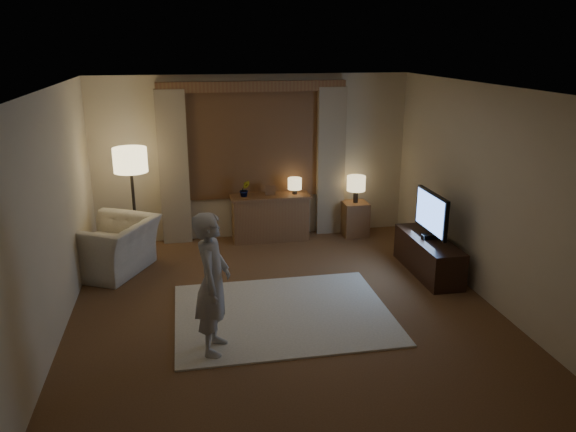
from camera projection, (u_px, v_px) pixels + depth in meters
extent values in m
cube|color=brown|center=(285.00, 310.00, 6.74)|extent=(5.00, 5.50, 0.02)
cube|color=silver|center=(284.00, 87.00, 5.96)|extent=(5.00, 5.50, 0.02)
cube|color=beige|center=(253.00, 158.00, 8.94)|extent=(5.00, 0.02, 2.60)
cube|color=beige|center=(358.00, 318.00, 3.76)|extent=(5.00, 0.02, 2.60)
cube|color=beige|center=(50.00, 218.00, 5.90)|extent=(0.02, 5.50, 2.60)
cube|color=beige|center=(488.00, 195.00, 6.79)|extent=(0.02, 5.50, 2.60)
cube|color=black|center=(253.00, 142.00, 8.83)|extent=(2.00, 0.01, 1.70)
cube|color=brown|center=(253.00, 143.00, 8.82)|extent=(2.08, 0.04, 1.78)
cube|color=tan|center=(174.00, 169.00, 8.64)|extent=(0.45, 0.12, 2.40)
cube|color=tan|center=(331.00, 162.00, 9.09)|extent=(0.45, 0.12, 2.40)
cube|color=brown|center=(253.00, 86.00, 8.52)|extent=(2.90, 0.14, 0.16)
cube|color=beige|center=(283.00, 313.00, 6.61)|extent=(2.50, 2.00, 0.02)
cube|color=brown|center=(270.00, 219.00, 9.02)|extent=(1.20, 0.40, 0.70)
cube|color=brown|center=(270.00, 191.00, 8.88)|extent=(0.16, 0.02, 0.20)
imported|color=#999999|center=(245.00, 190.00, 8.80)|extent=(0.17, 0.13, 0.30)
cylinder|color=black|center=(295.00, 193.00, 8.97)|extent=(0.08, 0.08, 0.12)
cylinder|color=#F3D792|center=(295.00, 184.00, 8.92)|extent=(0.22, 0.22, 0.18)
cylinder|color=black|center=(138.00, 256.00, 8.37)|extent=(0.35, 0.35, 0.03)
cylinder|color=black|center=(135.00, 215.00, 8.18)|extent=(0.04, 0.04, 1.31)
cylinder|color=#F3D792|center=(130.00, 160.00, 7.94)|extent=(0.48, 0.48, 0.35)
imported|color=beige|center=(112.00, 247.00, 7.73)|extent=(1.40, 1.46, 0.74)
cube|color=brown|center=(355.00, 219.00, 9.24)|extent=(0.40, 0.40, 0.56)
cylinder|color=black|center=(356.00, 196.00, 9.13)|extent=(0.08, 0.08, 0.20)
cylinder|color=#F3D792|center=(356.00, 183.00, 9.06)|extent=(0.30, 0.30, 0.24)
cube|color=black|center=(428.00, 256.00, 7.73)|extent=(0.45, 1.40, 0.50)
cube|color=black|center=(430.00, 237.00, 7.64)|extent=(0.22, 0.10, 0.06)
cube|color=black|center=(432.00, 212.00, 7.54)|extent=(0.05, 0.90, 0.55)
cube|color=#5D90FD|center=(430.00, 213.00, 7.53)|extent=(0.00, 0.84, 0.50)
imported|color=#B4ADA6|center=(213.00, 283.00, 5.61)|extent=(0.47, 0.61, 1.48)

